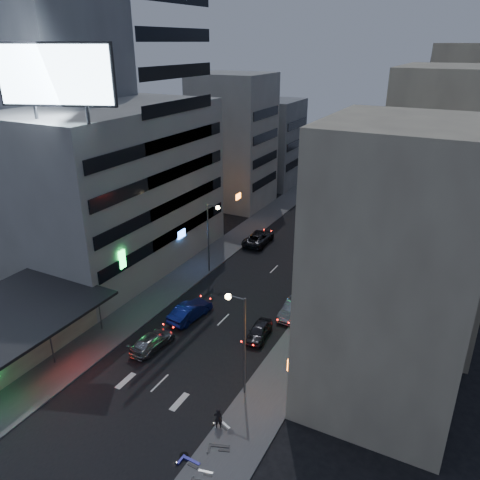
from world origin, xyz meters
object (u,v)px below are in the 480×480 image
Objects in this scene: parked_car_right_far at (337,253)px; scooter_blue at (201,456)px; parked_car_right_near at (259,331)px; scooter_silver_b at (231,422)px; scooter_black_b at (230,438)px; scooter_black_a at (211,475)px; parked_car_left at (259,238)px; person at (218,418)px; parked_car_right_mid at (294,308)px; road_car_blue at (190,311)px; scooter_silver_a at (214,466)px; road_car_silver at (152,341)px.

parked_car_right_far is 33.12m from scooter_blue.
parked_car_right_near reaches higher than scooter_silver_b.
scooter_black_b is 1.22× the size of scooter_silver_b.
scooter_black_a is 0.91× the size of scooter_black_b.
parked_car_left is 3.08× the size of scooter_black_a.
parked_car_right_far reaches higher than scooter_silver_b.
parked_car_right_near is at bearing 13.04° from scooter_blue.
person reaches higher than scooter_black_b.
road_car_blue is at bearing -147.63° from parked_car_right_mid.
parked_car_right_far reaches higher than scooter_black_a.
scooter_silver_a is at bearing -147.18° from scooter_silver_b.
parked_car_right_far is 2.73× the size of scooter_silver_b.
person is at bearing 154.60° from road_car_silver.
scooter_black_b is at bearing 122.52° from person.
road_car_silver is 2.47× the size of scooter_black_a.
road_car_silver is at bearing 93.13° from road_car_blue.
road_car_silver is at bearing 39.85° from scooter_silver_a.
scooter_silver_a is (2.23, -18.93, -0.15)m from parked_car_right_mid.
parked_car_right_far is 2.87× the size of person.
scooter_blue is 0.98× the size of scooter_black_b.
parked_car_right_mid is 2.27× the size of scooter_black_b.
scooter_silver_b is (0.26, 3.39, -0.10)m from scooter_blue.
parked_car_right_mid reaches higher than parked_car_right_far.
scooter_blue is 1.19× the size of scooter_silver_b.
road_car_silver is 11.44m from scooter_silver_b.
scooter_blue reaches higher than scooter_black_a.
person is (9.52, -5.32, 0.25)m from road_car_silver.
parked_car_left is 2.88× the size of scooter_blue.
person reaches higher than parked_car_left.
road_car_silver is 14.59m from scooter_black_a.
parked_car_left is 34.86m from scooter_blue.
parked_car_left is at bearing 174.92° from parked_car_right_far.
parked_car_left reaches higher than scooter_black_b.
parked_car_right_far is at bearing -105.82° from road_car_silver.
road_car_silver is at bearing 85.20° from scooter_silver_b.
parked_car_right_far is at bearing 80.44° from parked_car_right_near.
parked_car_right_near is 0.84× the size of parked_car_right_mid.
scooter_blue is at bearing -94.15° from parked_car_right_far.
road_car_silver is (-8.82, -24.72, 0.00)m from parked_car_right_far.
scooter_black_b is at bearing -10.82° from scooter_silver_a.
scooter_silver_a is (2.23, -33.28, -0.05)m from parked_car_right_far.
parked_car_left reaches higher than scooter_black_a.
scooter_blue is at bearing -84.84° from parked_car_right_near.
parked_car_left is at bearing 127.86° from parked_car_right_mid.
parked_car_right_far is at bearing -16.24° from scooter_black_b.
scooter_black_b reaches higher than road_car_silver.
road_car_silver is 2.89× the size of person.
person is at bearing 12.87° from scooter_silver_a.
road_car_blue is at bearing 93.26° from parked_car_left.
person is at bearing 137.53° from road_car_blue.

